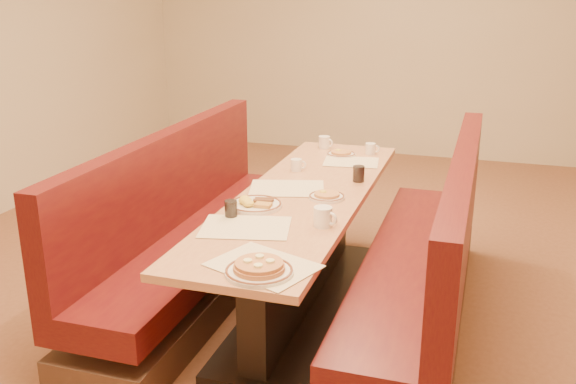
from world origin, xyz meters
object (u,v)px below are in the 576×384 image
(coffee_mug_a, at_px, (324,217))
(coffee_mug_b, at_px, (297,165))
(booth_right, at_px, (426,271))
(booth_left, at_px, (192,241))
(coffee_mug_c, at_px, (371,149))
(diner_table, at_px, (302,253))
(pancake_plate, at_px, (259,269))
(eggs_plate, at_px, (255,204))
(coffee_mug_d, at_px, (325,142))
(soda_tumbler_near, at_px, (231,209))
(soda_tumbler_mid, at_px, (359,174))

(coffee_mug_a, bearing_deg, coffee_mug_b, 135.12)
(booth_right, distance_m, coffee_mug_a, 0.81)
(coffee_mug_a, bearing_deg, booth_left, 174.78)
(booth_right, height_order, coffee_mug_c, booth_right)
(coffee_mug_a, bearing_deg, diner_table, 138.14)
(pancake_plate, relative_size, coffee_mug_b, 2.89)
(booth_right, bearing_deg, coffee_mug_a, -135.64)
(eggs_plate, distance_m, coffee_mug_d, 1.40)
(booth_left, xyz_separation_m, pancake_plate, (0.86, -1.10, 0.41))
(coffee_mug_b, distance_m, soda_tumbler_near, 0.95)
(eggs_plate, bearing_deg, booth_right, 18.19)
(coffee_mug_c, height_order, soda_tumbler_mid, soda_tumbler_mid)
(diner_table, xyz_separation_m, booth_right, (0.73, 0.00, -0.01))
(booth_right, bearing_deg, soda_tumbler_near, -153.37)
(booth_left, distance_m, coffee_mug_a, 1.17)
(booth_right, bearing_deg, pancake_plate, -118.68)
(pancake_plate, height_order, coffee_mug_d, coffee_mug_d)
(coffee_mug_b, distance_m, soda_tumbler_mid, 0.45)
(coffee_mug_d, bearing_deg, coffee_mug_c, 7.70)
(coffee_mug_a, relative_size, coffee_mug_c, 1.25)
(pancake_plate, xyz_separation_m, coffee_mug_c, (0.08, 2.13, 0.02))
(diner_table, xyz_separation_m, coffee_mug_b, (-0.18, 0.46, 0.42))
(coffee_mug_d, bearing_deg, diner_table, -63.15)
(booth_left, distance_m, soda_tumbler_mid, 1.14)
(coffee_mug_a, xyz_separation_m, soda_tumbler_near, (-0.50, -0.02, -0.01))
(booth_left, height_order, eggs_plate, booth_left)
(coffee_mug_a, bearing_deg, soda_tumbler_near, -157.37)
(booth_right, bearing_deg, coffee_mug_b, 153.40)
(eggs_plate, distance_m, soda_tumbler_near, 0.20)
(booth_right, height_order, coffee_mug_d, booth_right)
(coffee_mug_a, xyz_separation_m, soda_tumbler_mid, (0.01, 0.82, -0.00))
(pancake_plate, xyz_separation_m, soda_tumbler_near, (-0.38, 0.61, 0.02))
(coffee_mug_b, height_order, soda_tumbler_near, soda_tumbler_near)
(booth_right, height_order, eggs_plate, booth_right)
(soda_tumbler_near, distance_m, soda_tumbler_mid, 0.98)
(coffee_mug_c, distance_m, soda_tumbler_near, 1.59)
(booth_left, xyz_separation_m, coffee_mug_a, (0.98, -0.47, 0.44))
(pancake_plate, xyz_separation_m, soda_tumbler_mid, (0.13, 1.44, 0.03))
(coffee_mug_a, bearing_deg, coffee_mug_d, 124.97)
(eggs_plate, distance_m, coffee_mug_a, 0.47)
(coffee_mug_b, bearing_deg, coffee_mug_d, 69.85)
(soda_tumbler_mid, bearing_deg, coffee_mug_b, 165.35)
(booth_left, relative_size, coffee_mug_d, 21.54)
(diner_table, height_order, eggs_plate, eggs_plate)
(eggs_plate, bearing_deg, pancake_plate, -68.27)
(booth_right, bearing_deg, coffee_mug_c, 117.09)
(booth_left, xyz_separation_m, booth_right, (1.46, 0.00, 0.00))
(eggs_plate, distance_m, soda_tumbler_mid, 0.78)
(coffee_mug_d, bearing_deg, booth_right, -32.26)
(coffee_mug_b, xyz_separation_m, coffee_mug_c, (0.38, 0.57, 0.00))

